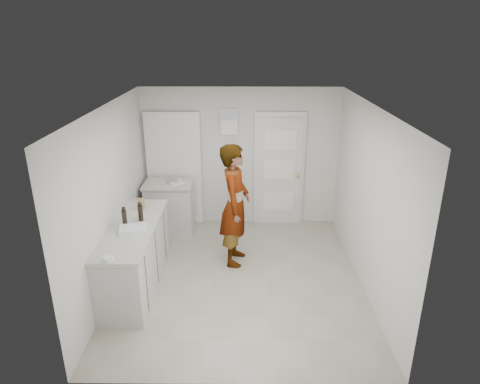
{
  "coord_description": "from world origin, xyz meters",
  "views": [
    {
      "loc": [
        0.06,
        -5.39,
        3.42
      ],
      "look_at": [
        0.01,
        0.4,
        1.2
      ],
      "focal_mm": 32.0,
      "sensor_mm": 36.0,
      "label": 1
    }
  ],
  "objects_px": {
    "oil_cruet_a": "(140,212)",
    "cake_mix_box": "(141,204)",
    "baking_dish": "(133,229)",
    "egg_bowl": "(108,259)",
    "spice_jar": "(144,206)",
    "person": "(235,205)",
    "oil_cruet_b": "(124,217)"
  },
  "relations": [
    {
      "from": "oil_cruet_a",
      "to": "egg_bowl",
      "type": "xyz_separation_m",
      "value": [
        -0.13,
        -1.1,
        -0.11
      ]
    },
    {
      "from": "cake_mix_box",
      "to": "baking_dish",
      "type": "bearing_deg",
      "value": -88.06
    },
    {
      "from": "person",
      "to": "baking_dish",
      "type": "distance_m",
      "value": 1.58
    },
    {
      "from": "person",
      "to": "cake_mix_box",
      "type": "xyz_separation_m",
      "value": [
        -1.39,
        -0.12,
        0.07
      ]
    },
    {
      "from": "cake_mix_box",
      "to": "oil_cruet_b",
      "type": "height_order",
      "value": "oil_cruet_b"
    },
    {
      "from": "cake_mix_box",
      "to": "oil_cruet_b",
      "type": "relative_size",
      "value": 0.59
    },
    {
      "from": "cake_mix_box",
      "to": "egg_bowl",
      "type": "height_order",
      "value": "cake_mix_box"
    },
    {
      "from": "oil_cruet_a",
      "to": "baking_dish",
      "type": "bearing_deg",
      "value": -93.61
    },
    {
      "from": "baking_dish",
      "to": "egg_bowl",
      "type": "relative_size",
      "value": 3.42
    },
    {
      "from": "baking_dish",
      "to": "person",
      "type": "bearing_deg",
      "value": 33.07
    },
    {
      "from": "spice_jar",
      "to": "baking_dish",
      "type": "bearing_deg",
      "value": -87.56
    },
    {
      "from": "cake_mix_box",
      "to": "spice_jar",
      "type": "distance_m",
      "value": 0.07
    },
    {
      "from": "cake_mix_box",
      "to": "oil_cruet_b",
      "type": "distance_m",
      "value": 0.6
    },
    {
      "from": "oil_cruet_a",
      "to": "oil_cruet_b",
      "type": "relative_size",
      "value": 0.95
    },
    {
      "from": "oil_cruet_a",
      "to": "baking_dish",
      "type": "xyz_separation_m",
      "value": [
        -0.02,
        -0.35,
        -0.1
      ]
    },
    {
      "from": "oil_cruet_b",
      "to": "egg_bowl",
      "type": "distance_m",
      "value": 0.91
    },
    {
      "from": "person",
      "to": "spice_jar",
      "type": "xyz_separation_m",
      "value": [
        -1.35,
        -0.08,
        0.02
      ]
    },
    {
      "from": "oil_cruet_a",
      "to": "oil_cruet_b",
      "type": "height_order",
      "value": "oil_cruet_b"
    },
    {
      "from": "oil_cruet_b",
      "to": "cake_mix_box",
      "type": "bearing_deg",
      "value": 82.24
    },
    {
      "from": "baking_dish",
      "to": "egg_bowl",
      "type": "distance_m",
      "value": 0.76
    },
    {
      "from": "person",
      "to": "spice_jar",
      "type": "height_order",
      "value": "person"
    },
    {
      "from": "oil_cruet_a",
      "to": "oil_cruet_b",
      "type": "xyz_separation_m",
      "value": [
        -0.17,
        -0.2,
        0.01
      ]
    },
    {
      "from": "spice_jar",
      "to": "egg_bowl",
      "type": "distance_m",
      "value": 1.53
    },
    {
      "from": "oil_cruet_b",
      "to": "baking_dish",
      "type": "height_order",
      "value": "oil_cruet_b"
    },
    {
      "from": "oil_cruet_a",
      "to": "egg_bowl",
      "type": "distance_m",
      "value": 1.12
    },
    {
      "from": "oil_cruet_a",
      "to": "cake_mix_box",
      "type": "bearing_deg",
      "value": 102.62
    },
    {
      "from": "cake_mix_box",
      "to": "egg_bowl",
      "type": "xyz_separation_m",
      "value": [
        -0.04,
        -1.49,
        -0.06
      ]
    },
    {
      "from": "cake_mix_box",
      "to": "spice_jar",
      "type": "relative_size",
      "value": 2.29
    },
    {
      "from": "spice_jar",
      "to": "person",
      "type": "bearing_deg",
      "value": 3.52
    },
    {
      "from": "oil_cruet_a",
      "to": "spice_jar",
      "type": "bearing_deg",
      "value": 97.39
    },
    {
      "from": "oil_cruet_a",
      "to": "egg_bowl",
      "type": "relative_size",
      "value": 2.38
    },
    {
      "from": "oil_cruet_a",
      "to": "egg_bowl",
      "type": "bearing_deg",
      "value": -96.6
    }
  ]
}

